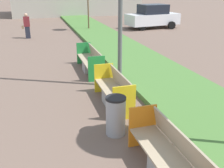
% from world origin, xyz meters
% --- Properties ---
extents(planter_grass_strip, '(2.80, 120.00, 0.18)m').
position_xyz_m(planter_grass_strip, '(3.20, 12.00, 0.09)').
color(planter_grass_strip, '#4C7A38').
rests_on(planter_grass_strip, ground).
extents(bench_orange_frame, '(0.65, 2.37, 0.94)m').
position_xyz_m(bench_orange_frame, '(0.94, 4.03, 0.38)').
color(bench_orange_frame, '#9E9B96').
rests_on(bench_orange_frame, ground).
extents(bench_yellow_frame, '(0.65, 2.07, 0.94)m').
position_xyz_m(bench_yellow_frame, '(0.94, 7.41, 0.37)').
color(bench_yellow_frame, '#9E9B96').
rests_on(bench_yellow_frame, ground).
extents(bench_green_frame, '(0.65, 2.48, 0.94)m').
position_xyz_m(bench_green_frame, '(0.94, 10.65, 0.38)').
color(bench_green_frame, '#9E9B96').
rests_on(bench_green_frame, ground).
extents(litter_bin, '(0.48, 0.48, 0.94)m').
position_xyz_m(litter_bin, '(0.49, 5.79, 0.47)').
color(litter_bin, '#9EA0A5').
rests_on(litter_bin, ground).
extents(pedestrian_walking, '(0.53, 0.24, 1.60)m').
position_xyz_m(pedestrian_walking, '(-1.52, 18.69, 0.81)').
color(pedestrian_walking, '#232633').
rests_on(pedestrian_walking, ground).
extents(parked_car_distant, '(4.40, 2.30, 1.86)m').
position_xyz_m(parked_car_distant, '(8.10, 20.28, 0.91)').
color(parked_car_distant, silver).
rests_on(parked_car_distant, ground).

